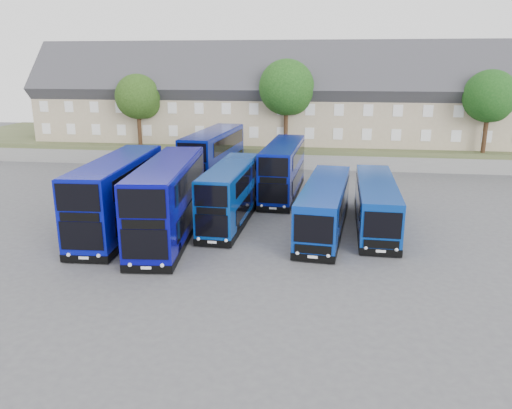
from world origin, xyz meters
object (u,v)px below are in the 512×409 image
object	(u,v)px
dd_front_left	(118,196)
dd_front_mid	(169,201)
coach_east_a	(324,208)
tree_east	(491,98)
tree_mid	(288,90)
tree_west	(139,98)

from	to	relation	value
dd_front_left	dd_front_mid	distance (m)	3.73
dd_front_left	coach_east_a	size ratio (longest dim) A/B	1.00
dd_front_left	tree_east	world-z (taller)	tree_east
dd_front_mid	coach_east_a	bearing A→B (deg)	9.56
tree_mid	tree_east	xyz separation A→B (m)	(20.00, -0.50, -0.68)
tree_west	tree_mid	size ratio (longest dim) A/B	0.83
dd_front_mid	tree_west	bearing A→B (deg)	108.53
dd_front_mid	tree_east	xyz separation A→B (m)	(25.59, 23.52, 5.03)
tree_west	tree_mid	world-z (taller)	tree_mid
dd_front_left	tree_mid	xyz separation A→B (m)	(9.23, 23.21, 5.74)
dd_front_left	dd_front_mid	world-z (taller)	dd_front_mid
coach_east_a	tree_mid	size ratio (longest dim) A/B	1.31
tree_mid	coach_east_a	bearing A→B (deg)	-79.11
tree_mid	tree_east	distance (m)	20.02
tree_west	tree_east	bearing A→B (deg)	0.00
dd_front_mid	tree_mid	distance (m)	25.31
dd_front_left	tree_west	distance (m)	24.16
dd_front_left	coach_east_a	distance (m)	13.49
dd_front_left	tree_west	size ratio (longest dim) A/B	1.57
dd_front_left	dd_front_mid	size ratio (longest dim) A/B	0.98
dd_front_left	tree_mid	size ratio (longest dim) A/B	1.31
dd_front_mid	tree_east	size ratio (longest dim) A/B	1.50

